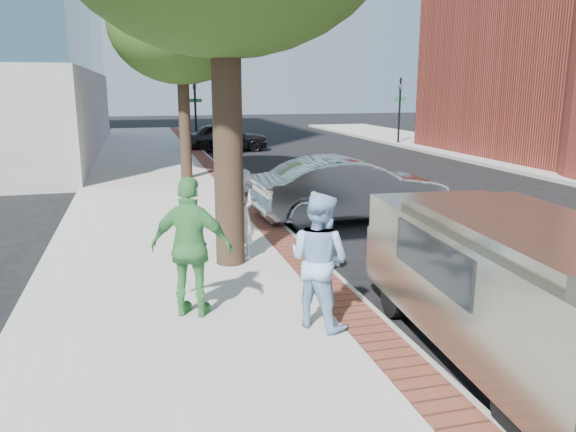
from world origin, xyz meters
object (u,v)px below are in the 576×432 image
object	(u,v)px
sedan_silver	(350,189)
person_gray	(242,214)
person_green	(191,247)
van	(503,279)
bg_car	(226,137)
parking_meter	(315,217)
person_officer	(319,260)

from	to	relation	value
sedan_silver	person_gray	bearing A→B (deg)	129.87
person_green	van	world-z (taller)	person_green
bg_car	van	distance (m)	23.73
parking_meter	sedan_silver	distance (m)	4.99
person_officer	van	world-z (taller)	person_officer
person_green	sedan_silver	distance (m)	7.00
person_gray	bg_car	world-z (taller)	person_gray
sedan_silver	van	world-z (taller)	van
sedan_silver	bg_car	xyz separation A→B (m)	(-0.56, 16.41, -0.06)
person_officer	sedan_silver	bearing A→B (deg)	-62.84
person_officer	parking_meter	bearing A→B (deg)	-54.31
person_officer	sedan_silver	size ratio (longest dim) A/B	0.38
bg_car	van	xyz separation A→B (m)	(-0.29, -23.73, 0.27)
parking_meter	bg_car	distance (m)	20.89
person_gray	bg_car	bearing A→B (deg)	149.27
person_green	sedan_silver	bearing A→B (deg)	-106.07
parking_meter	person_officer	bearing A→B (deg)	-106.23
person_gray	sedan_silver	world-z (taller)	person_gray
sedan_silver	person_green	bearing A→B (deg)	138.75
parking_meter	sedan_silver	size ratio (longest dim) A/B	0.30
parking_meter	person_green	bearing A→B (deg)	-154.65
bg_car	van	bearing A→B (deg)	-177.83
bg_car	person_officer	bearing A→B (deg)	177.08
person_officer	person_gray	bearing A→B (deg)	-30.75
person_officer	van	xyz separation A→B (m)	(2.00, -1.13, -0.05)
person_gray	bg_car	distance (m)	19.51
person_green	van	distance (m)	4.07
parking_meter	bg_car	size ratio (longest dim) A/B	0.34
person_gray	sedan_silver	bearing A→B (deg)	108.93
parking_meter	van	size ratio (longest dim) A/B	0.29
person_gray	parking_meter	bearing A→B (deg)	9.61
bg_car	van	world-z (taller)	van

